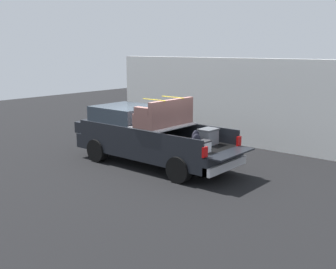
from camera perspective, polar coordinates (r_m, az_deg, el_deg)
name	(u,v)px	position (r m, az deg, el deg)	size (l,w,h in m)	color
ground_plane	(154,165)	(13.61, -1.94, -4.21)	(40.00, 40.00, 0.00)	black
pickup_truck	(146,135)	(13.62, -3.06, -0.12)	(6.05, 2.06, 2.23)	black
building_facade	(226,101)	(16.85, 7.97, 4.64)	(10.92, 0.36, 3.37)	white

